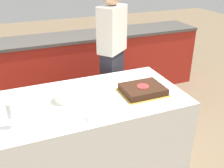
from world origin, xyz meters
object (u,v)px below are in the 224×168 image
cake (143,89)px  wine_glass (10,111)px  person_cutting_cake (112,58)px  plate_stack (66,96)px

cake → wine_glass: wine_glass is taller
cake → wine_glass: 1.16m
cake → person_cutting_cake: (0.00, 0.76, 0.05)m
cake → plate_stack: plate_stack is taller
cake → person_cutting_cake: bearing=90.0°
cake → plate_stack: size_ratio=2.17×
plate_stack → person_cutting_cake: person_cutting_cake is taller
plate_stack → wine_glass: 0.52m
cake → wine_glass: size_ratio=2.03×
wine_glass → cake: bearing=6.3°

